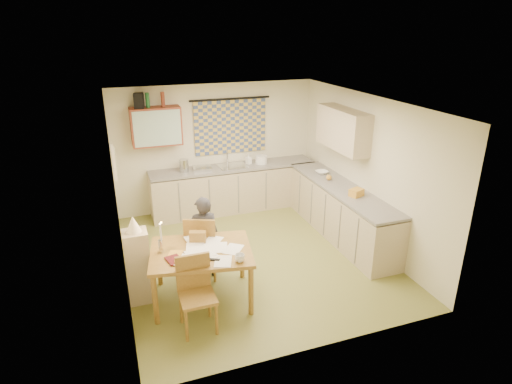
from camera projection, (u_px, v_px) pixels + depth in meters
name	position (u px, v px, depth m)	size (l,w,h in m)	color
floor	(253.00, 257.00, 6.99)	(4.00, 4.50, 0.02)	olive
ceiling	(253.00, 102.00, 6.07)	(4.00, 4.50, 0.02)	white
wall_back	(216.00, 147.00, 8.51)	(4.00, 0.02, 2.50)	beige
wall_front	(323.00, 254.00, 4.55)	(4.00, 0.02, 2.50)	beige
wall_left	(116.00, 202.00, 5.90)	(0.02, 4.50, 2.50)	beige
wall_right	(366.00, 171.00, 7.16)	(0.02, 4.50, 2.50)	beige
window_blind	(230.00, 127.00, 8.42)	(1.45, 0.03, 1.05)	#364776
curtain_rod	(230.00, 99.00, 8.21)	(0.04, 0.04, 1.60)	black
wall_cabinet	(156.00, 126.00, 7.79)	(0.90, 0.34, 0.70)	maroon
wall_cabinet_glass	(157.00, 128.00, 7.64)	(0.84, 0.02, 0.64)	#99B2A5
upper_cabinet_right	(343.00, 129.00, 7.37)	(0.34, 1.30, 0.70)	tan
framed_print	(114.00, 162.00, 6.10)	(0.04, 0.50, 0.40)	beige
print_canvas	(116.00, 162.00, 6.11)	(0.01, 0.42, 0.32)	beige
counter_back	(234.00, 188.00, 8.62)	(3.30, 0.62, 0.92)	tan
counter_right	(340.00, 212.00, 7.55)	(0.62, 2.95, 0.92)	tan
stove	(375.00, 239.00, 6.61)	(0.58, 0.58, 0.89)	white
sink	(233.00, 168.00, 8.45)	(0.55, 0.45, 0.10)	silver
tap	(227.00, 157.00, 8.53)	(0.03, 0.03, 0.28)	silver
dish_rack	(202.00, 168.00, 8.24)	(0.35, 0.30, 0.06)	silver
kettle	(184.00, 166.00, 8.09)	(0.18, 0.18, 0.24)	silver
mixing_bowl	(261.00, 159.00, 8.60)	(0.24, 0.24, 0.16)	white
soap_bottle	(249.00, 159.00, 8.55)	(0.12, 0.12, 0.21)	white
bowl	(322.00, 172.00, 8.02)	(0.23, 0.23, 0.06)	white
orange_bag	(356.00, 193.00, 6.96)	(0.22, 0.16, 0.12)	gold
fruit_orange	(329.00, 177.00, 7.68)	(0.10, 0.10, 0.10)	gold
speaker	(139.00, 101.00, 7.54)	(0.16, 0.20, 0.26)	black
bottle_green	(148.00, 100.00, 7.58)	(0.07, 0.07, 0.26)	#195926
bottle_brown	(163.00, 99.00, 7.67)	(0.07, 0.07, 0.26)	maroon
dining_table	(202.00, 274.00, 5.78)	(1.48, 1.23, 0.75)	brown
chair_far	(203.00, 257.00, 6.36)	(0.59, 0.59, 1.00)	brown
chair_near	(198.00, 308.00, 5.24)	(0.43, 0.43, 0.94)	brown
person	(204.00, 237.00, 6.23)	(0.49, 0.34, 1.27)	black
shelf_stand	(138.00, 267.00, 5.70)	(0.32, 0.30, 1.04)	tan
lampshade	(133.00, 224.00, 5.47)	(0.20, 0.20, 0.22)	beige
letter_rack	(198.00, 237.00, 5.83)	(0.22, 0.10, 0.16)	brown
mug	(240.00, 258.00, 5.36)	(0.15, 0.15, 0.10)	white
magazine	(167.00, 262.00, 5.35)	(0.23, 0.27, 0.02)	maroon
book	(168.00, 255.00, 5.51)	(0.25, 0.29, 0.02)	gold
orange_box	(179.00, 261.00, 5.35)	(0.12, 0.08, 0.04)	gold
eyeglasses	(215.00, 260.00, 5.40)	(0.13, 0.04, 0.02)	black
candle_holder	(161.00, 246.00, 5.56)	(0.06, 0.06, 0.18)	silver
candle	(161.00, 232.00, 5.51)	(0.02, 0.02, 0.22)	white
candle_flame	(161.00, 223.00, 5.48)	(0.02, 0.02, 0.02)	#FFCC66
papers	(206.00, 251.00, 5.61)	(1.04, 1.00, 0.02)	white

